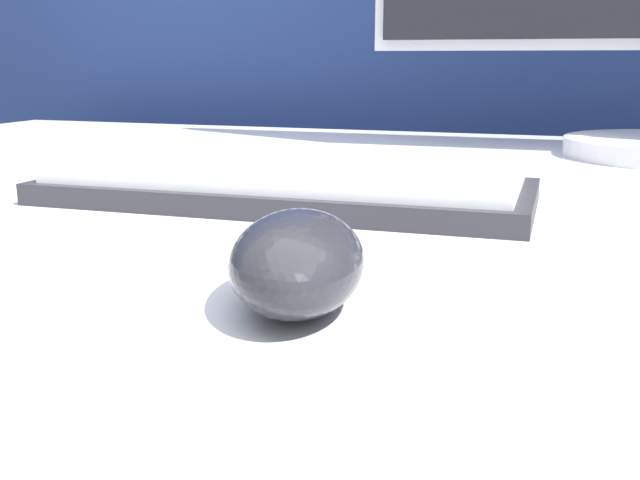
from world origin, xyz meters
name	(u,v)px	position (x,y,z in m)	size (l,w,h in m)	color
partition_panel	(483,156)	(0.00, 0.71, 0.73)	(5.00, 0.03, 1.46)	navy
computer_mouse_near	(297,261)	(0.03, -0.22, 0.80)	(0.08, 0.11, 0.04)	#232328
keyboard	(283,187)	(-0.07, 0.00, 0.79)	(0.36, 0.15, 0.02)	#28282D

